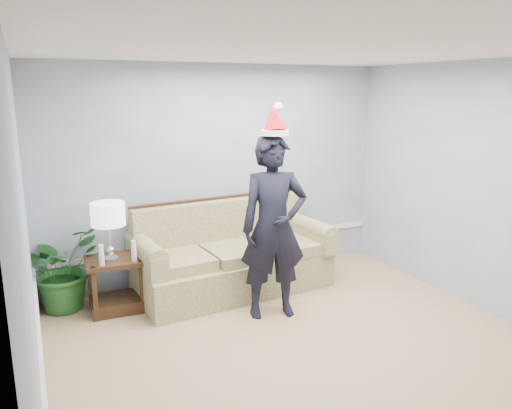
{
  "coord_description": "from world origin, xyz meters",
  "views": [
    {
      "loc": [
        -2.2,
        -3.32,
        2.38
      ],
      "look_at": [
        0.07,
        1.55,
        1.14
      ],
      "focal_mm": 35.0,
      "sensor_mm": 36.0,
      "label": 1
    }
  ],
  "objects_px": {
    "houseplant": "(62,268)",
    "man": "(274,227)",
    "side_table": "(116,290)",
    "sofa": "(231,258)",
    "teddy_bear": "(279,230)",
    "table_lamp": "(108,217)"
  },
  "relations": [
    {
      "from": "side_table",
      "to": "houseplant",
      "type": "distance_m",
      "value": 0.64
    },
    {
      "from": "side_table",
      "to": "teddy_bear",
      "type": "relative_size",
      "value": 1.47
    },
    {
      "from": "sofa",
      "to": "houseplant",
      "type": "distance_m",
      "value": 1.92
    },
    {
      "from": "table_lamp",
      "to": "side_table",
      "type": "bearing_deg",
      "value": 49.87
    },
    {
      "from": "side_table",
      "to": "man",
      "type": "distance_m",
      "value": 1.88
    },
    {
      "from": "houseplant",
      "to": "teddy_bear",
      "type": "bearing_deg",
      "value": -9.67
    },
    {
      "from": "houseplant",
      "to": "man",
      "type": "distance_m",
      "value": 2.38
    },
    {
      "from": "table_lamp",
      "to": "teddy_bear",
      "type": "bearing_deg",
      "value": -2.44
    },
    {
      "from": "sofa",
      "to": "table_lamp",
      "type": "distance_m",
      "value": 1.59
    },
    {
      "from": "table_lamp",
      "to": "sofa",
      "type": "bearing_deg",
      "value": 3.19
    },
    {
      "from": "sofa",
      "to": "teddy_bear",
      "type": "height_order",
      "value": "sofa"
    },
    {
      "from": "table_lamp",
      "to": "teddy_bear",
      "type": "height_order",
      "value": "table_lamp"
    },
    {
      "from": "teddy_bear",
      "to": "side_table",
      "type": "bearing_deg",
      "value": -179.37
    },
    {
      "from": "teddy_bear",
      "to": "man",
      "type": "bearing_deg",
      "value": -116.79
    },
    {
      "from": "teddy_bear",
      "to": "sofa",
      "type": "bearing_deg",
      "value": 168.14
    },
    {
      "from": "sofa",
      "to": "table_lamp",
      "type": "bearing_deg",
      "value": 178.82
    },
    {
      "from": "houseplant",
      "to": "teddy_bear",
      "type": "relative_size",
      "value": 2.17
    },
    {
      "from": "sofa",
      "to": "man",
      "type": "bearing_deg",
      "value": -85.17
    },
    {
      "from": "table_lamp",
      "to": "teddy_bear",
      "type": "xyz_separation_m",
      "value": [
        1.98,
        -0.08,
        -0.36
      ]
    },
    {
      "from": "table_lamp",
      "to": "man",
      "type": "xyz_separation_m",
      "value": [
        1.56,
        -0.77,
        -0.11
      ]
    },
    {
      "from": "houseplant",
      "to": "man",
      "type": "xyz_separation_m",
      "value": [
        2.04,
        -1.11,
        0.5
      ]
    },
    {
      "from": "side_table",
      "to": "man",
      "type": "xyz_separation_m",
      "value": [
        1.52,
        -0.82,
        0.74
      ]
    }
  ]
}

